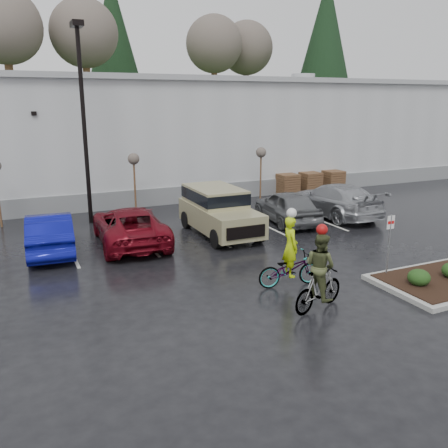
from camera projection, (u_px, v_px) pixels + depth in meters
name	position (u px, v px, depth m)	size (l,w,h in m)	color
ground	(293.00, 299.00, 14.31)	(120.00, 120.00, 0.00)	black
warehouse	(122.00, 133.00, 32.73)	(60.50, 15.50, 7.20)	#B0B3B5
wooded_ridge	(76.00, 126.00, 53.14)	(80.00, 25.00, 6.00)	#263E1A
lamppost	(83.00, 103.00, 21.82)	(0.50, 1.00, 9.22)	black
sapling_mid	(134.00, 162.00, 24.45)	(0.60, 0.60, 3.20)	#4E2F1F
sapling_east	(261.00, 155.00, 27.47)	(0.60, 0.60, 3.20)	#4E2F1F
pallet_stack_a	(287.00, 185.00, 29.88)	(1.20, 1.20, 1.35)	#4E2F1F
pallet_stack_b	(310.00, 183.00, 30.56)	(1.20, 1.20, 1.35)	#4E2F1F
pallet_stack_c	(333.00, 181.00, 31.28)	(1.20, 1.20, 1.35)	#4E2F1F
shrub_a	(419.00, 277.00, 14.94)	(0.70, 0.70, 0.52)	black
fire_lane_sign	(389.00, 238.00, 15.66)	(0.30, 0.05, 2.20)	gray
car_blue	(50.00, 233.00, 18.58)	(1.68, 4.81, 1.58)	#0C1086
car_red	(130.00, 226.00, 19.67)	(2.59, 5.62, 1.56)	maroon
suv_tan	(220.00, 212.00, 20.95)	(2.20, 5.10, 2.06)	#969065
car_grey	(287.00, 206.00, 23.16)	(1.89, 4.70, 1.60)	slate
car_far_silver	(334.00, 200.00, 24.44)	(2.37, 5.84, 1.69)	#A5A8AD
cyclist_hivis	(290.00, 263.00, 15.17)	(2.20, 1.00, 2.58)	#3F3F44
cyclist_olive	(319.00, 279.00, 13.42)	(2.03, 1.11, 2.53)	#3F3F44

